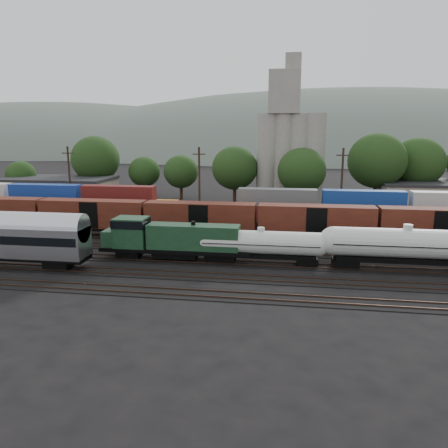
# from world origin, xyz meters

# --- Properties ---
(ground) EXTENTS (600.00, 600.00, 0.00)m
(ground) POSITION_xyz_m (0.00, 0.00, 0.00)
(ground) COLOR black
(tracks) EXTENTS (180.00, 33.20, 0.20)m
(tracks) POSITION_xyz_m (0.00, 0.00, 0.05)
(tracks) COLOR black
(tracks) RESTS_ON ground
(green_locomotive) EXTENTS (17.42, 3.07, 4.61)m
(green_locomotive) POSITION_xyz_m (-10.16, -5.00, 2.63)
(green_locomotive) COLOR black
(green_locomotive) RESTS_ON ground
(tank_car_a) EXTENTS (15.12, 2.71, 3.96)m
(tank_car_a) POSITION_xyz_m (0.54, -5.00, 2.38)
(tank_car_a) COLOR silver
(tank_car_a) RESTS_ON ground
(tank_car_b) EXTENTS (18.18, 3.25, 4.76)m
(tank_car_b) POSITION_xyz_m (15.91, -5.00, 2.82)
(tank_car_b) COLOR silver
(tank_car_b) RESTS_ON ground
(orange_locomotive) EXTENTS (16.93, 2.82, 4.23)m
(orange_locomotive) POSITION_xyz_m (-10.39, 10.00, 2.43)
(orange_locomotive) COLOR black
(orange_locomotive) RESTS_ON ground
(boxcar_string) EXTENTS (184.40, 2.90, 4.20)m
(boxcar_string) POSITION_xyz_m (14.74, 5.00, 3.12)
(boxcar_string) COLOR black
(boxcar_string) RESTS_ON ground
(container_wall) EXTENTS (178.40, 2.60, 5.80)m
(container_wall) POSITION_xyz_m (7.56, 15.00, 2.86)
(container_wall) COLOR black
(container_wall) RESTS_ON ground
(grain_silo) EXTENTS (13.40, 5.00, 29.00)m
(grain_silo) POSITION_xyz_m (3.28, 36.00, 11.26)
(grain_silo) COLOR gray
(grain_silo) RESTS_ON ground
(industrial_sheds) EXTENTS (119.38, 17.26, 5.10)m
(industrial_sheds) POSITION_xyz_m (6.63, 35.25, 2.56)
(industrial_sheds) COLOR #9E937F
(industrial_sheds) RESTS_ON ground
(tree_band) EXTENTS (164.35, 21.93, 14.38)m
(tree_band) POSITION_xyz_m (0.13, 39.02, 7.86)
(tree_band) COLOR black
(tree_band) RESTS_ON ground
(utility_poles) EXTENTS (122.20, 0.36, 12.00)m
(utility_poles) POSITION_xyz_m (0.00, 22.00, 6.21)
(utility_poles) COLOR black
(utility_poles) RESTS_ON ground
(distant_hills) EXTENTS (860.00, 286.00, 130.00)m
(distant_hills) POSITION_xyz_m (23.92, 260.00, -20.56)
(distant_hills) COLOR #59665B
(distant_hills) RESTS_ON ground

